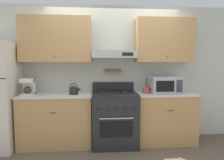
{
  "coord_description": "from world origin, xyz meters",
  "views": [
    {
      "loc": [
        -0.32,
        -3.24,
        1.49
      ],
      "look_at": [
        -0.05,
        0.25,
        1.17
      ],
      "focal_mm": 32.0,
      "sensor_mm": 36.0,
      "label": 1
    }
  ],
  "objects_px": {
    "coffee_maker": "(28,86)",
    "microwave": "(165,85)",
    "tea_kettle": "(74,90)",
    "stove_range": "(115,118)",
    "utensil_crock": "(146,90)"
  },
  "relations": [
    {
      "from": "stove_range",
      "to": "coffee_maker",
      "type": "distance_m",
      "value": 1.62
    },
    {
      "from": "microwave",
      "to": "utensil_crock",
      "type": "bearing_deg",
      "value": -177.09
    },
    {
      "from": "tea_kettle",
      "to": "coffee_maker",
      "type": "bearing_deg",
      "value": 177.97
    },
    {
      "from": "microwave",
      "to": "coffee_maker",
      "type": "bearing_deg",
      "value": 179.76
    },
    {
      "from": "tea_kettle",
      "to": "utensil_crock",
      "type": "bearing_deg",
      "value": 0.0
    },
    {
      "from": "tea_kettle",
      "to": "coffee_maker",
      "type": "xyz_separation_m",
      "value": [
        -0.79,
        0.03,
        0.07
      ]
    },
    {
      "from": "coffee_maker",
      "to": "tea_kettle",
      "type": "bearing_deg",
      "value": -2.03
    },
    {
      "from": "stove_range",
      "to": "utensil_crock",
      "type": "distance_m",
      "value": 0.77
    },
    {
      "from": "microwave",
      "to": "tea_kettle",
      "type": "bearing_deg",
      "value": -179.38
    },
    {
      "from": "microwave",
      "to": "utensil_crock",
      "type": "xyz_separation_m",
      "value": [
        -0.35,
        -0.02,
        -0.08
      ]
    },
    {
      "from": "stove_range",
      "to": "microwave",
      "type": "height_order",
      "value": "microwave"
    },
    {
      "from": "tea_kettle",
      "to": "coffee_maker",
      "type": "height_order",
      "value": "coffee_maker"
    },
    {
      "from": "tea_kettle",
      "to": "coffee_maker",
      "type": "relative_size",
      "value": 0.71
    },
    {
      "from": "tea_kettle",
      "to": "microwave",
      "type": "bearing_deg",
      "value": 0.62
    },
    {
      "from": "coffee_maker",
      "to": "microwave",
      "type": "bearing_deg",
      "value": -0.24
    }
  ]
}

